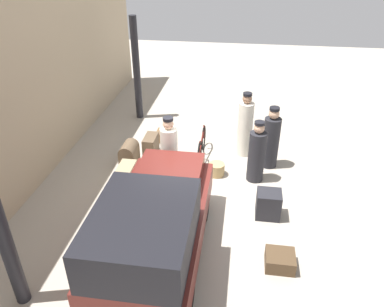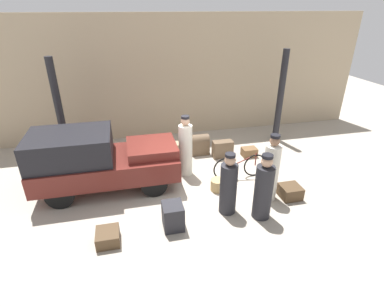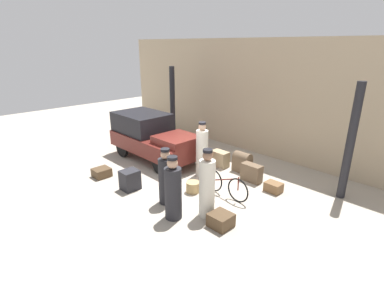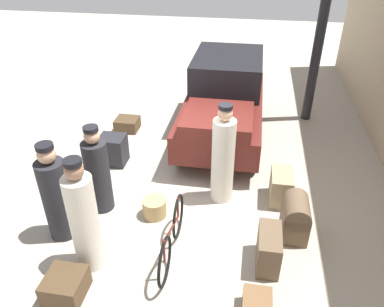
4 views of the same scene
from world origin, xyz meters
name	(u,v)px [view 1 (image 1 of 4)]	position (x,y,z in m)	size (l,w,h in m)	color
ground_plane	(199,192)	(0.00, 0.00, 0.00)	(30.00, 30.00, 0.00)	#A89E8E
station_building_facade	(23,97)	(0.00, 4.08, 2.25)	(16.00, 0.15, 4.50)	tan
canopy_pillar_right	(136,69)	(4.08, 2.59, 1.68)	(0.23, 0.23, 3.37)	black
truck	(154,224)	(-2.38, 0.53, 0.93)	(3.88, 1.73, 1.72)	black
bicycle	(202,145)	(1.67, 0.14, 0.37)	(1.68, 0.04, 0.77)	black
wicker_basket	(217,169)	(0.82, -0.36, 0.16)	(0.41, 0.41, 0.33)	tan
porter_carrying_trunk	(245,127)	(2.02, -1.02, 0.85)	(0.41, 0.41, 1.85)	silver
porter_standing_middle	(257,154)	(0.76, -1.34, 0.74)	(0.42, 0.42, 1.63)	#232328
conductor_in_dark_uniform	(169,156)	(0.13, 0.74, 0.87)	(0.40, 0.40, 1.89)	silver
porter_with_bicycle	(271,140)	(1.50, -1.72, 0.77)	(0.44, 0.44, 1.70)	#232328
suitcase_tan_flat	(248,139)	(2.62, -1.14, 0.17)	(0.53, 0.52, 0.35)	#4C3823
suitcase_small_leather	(268,204)	(-0.68, -1.63, 0.31)	(0.47, 0.53, 0.62)	#232328
trunk_large_brown	(163,136)	(2.51, 1.44, 0.15)	(0.50, 0.38, 0.30)	brown
trunk_umber_medium	(127,175)	(0.02, 1.81, 0.29)	(0.64, 0.38, 0.58)	#9E8966
suitcase_black_upright	(280,260)	(-2.16, -1.81, 0.15)	(0.50, 0.55, 0.29)	#4C3823
trunk_barrel_dark	(129,155)	(0.89, 2.00, 0.37)	(0.61, 0.42, 0.72)	brown
trunk_wicker_pale	(151,146)	(1.59, 1.58, 0.29)	(0.68, 0.33, 0.58)	brown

